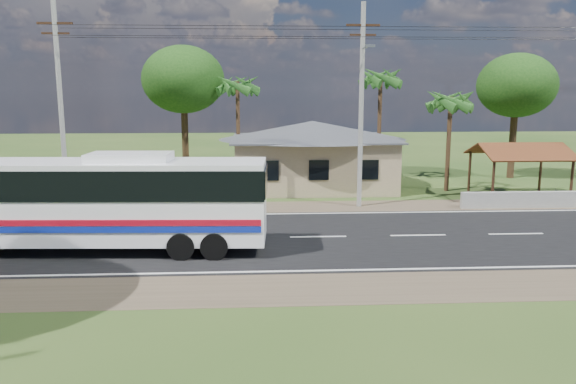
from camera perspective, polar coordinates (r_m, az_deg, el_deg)
The scene contains 13 objects.
ground at distance 25.02m, azimuth 3.09°, elevation -4.60°, with size 120.00×120.00×0.00m, color #274217.
road at distance 25.01m, azimuth 3.09°, elevation -4.58°, with size 120.00×16.00×0.03m.
house at distance 37.39m, azimuth 2.50°, elevation 4.54°, with size 12.40×10.00×5.00m.
waiting_shed at distance 36.29m, azimuth 22.49°, elevation 3.71°, with size 5.20×4.48×3.35m.
concrete_barrier at distance 33.60m, azimuth 22.80°, elevation -0.73°, with size 7.00×0.30×0.90m, color #9E9E99.
utility_poles at distance 30.97m, azimuth 6.85°, elevation 9.04°, with size 32.80×2.22×11.00m.
palm_near at distance 37.07m, azimuth 16.20°, elevation 8.84°, with size 2.80×2.80×6.70m.
palm_mid at distance 40.46m, azimuth 9.40°, elevation 11.27°, with size 2.80×2.80×8.20m.
palm_far at distance 40.03m, azimuth -5.16°, elevation 10.68°, with size 2.80×2.80×7.70m.
tree_behind_house at distance 42.35m, azimuth -10.60°, elevation 11.13°, with size 6.00×6.00×9.61m.
tree_behind_shed at distance 44.15m, azimuth 22.20°, elevation 9.95°, with size 5.60×5.60×9.02m.
coach_bus at distance 23.55m, azimuth -18.08°, elevation -0.36°, with size 13.00×3.37×4.00m.
motorcycle at distance 35.46m, azimuth 24.85°, elevation -0.36°, with size 0.57×1.64×0.86m, color black.
Camera 1 is at (-2.68, -24.01, 6.50)m, focal length 35.00 mm.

